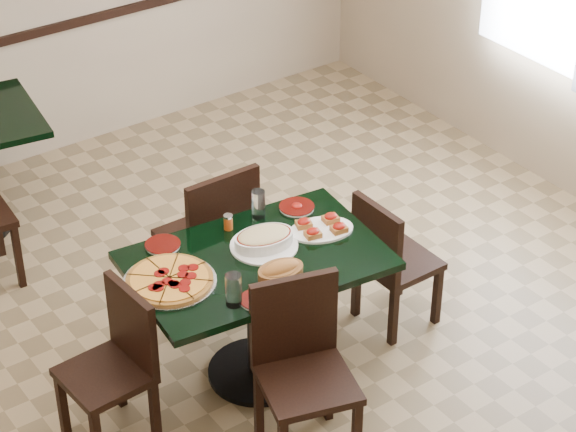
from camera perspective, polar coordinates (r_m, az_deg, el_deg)
floor at (r=6.07m, az=-0.36°, el=-7.13°), size 5.50×5.50×0.00m
room_shell at (r=7.18m, az=-1.60°, el=10.59°), size 5.50×5.50×5.50m
main_table at (r=5.61m, az=-1.60°, el=-3.62°), size 1.32×0.92×0.75m
chair_far at (r=6.08m, az=-3.80°, el=-0.89°), size 0.44×0.44×0.94m
chair_near at (r=5.27m, az=0.68°, el=-7.31°), size 0.52×0.52×0.91m
chair_right at (r=6.05m, az=5.14°, el=-2.11°), size 0.38×0.38×0.81m
chair_left at (r=5.42m, az=-8.68°, el=-7.19°), size 0.41×0.41×0.82m
pepperoni_pizza at (r=5.35m, az=-6.04°, el=-3.25°), size 0.45×0.45×0.04m
lasagna_casserole at (r=5.55m, az=-1.23°, el=-1.19°), size 0.34×0.34×0.09m
bread_basket at (r=5.34m, az=-0.38°, el=-2.84°), size 0.24×0.18×0.10m
bruschetta_platter at (r=5.68m, az=1.70°, el=-0.58°), size 0.39×0.32×0.05m
side_plate_near at (r=5.22m, az=-1.54°, el=-4.29°), size 0.17×0.17×0.02m
side_plate_far_r at (r=5.87m, az=0.45°, el=0.46°), size 0.19×0.19×0.03m
side_plate_far_l at (r=5.61m, az=-6.38°, el=-1.47°), size 0.18×0.18×0.02m
napkin_setting at (r=5.23m, az=-1.32°, el=-4.26°), size 0.17×0.17×0.01m
water_glass_a at (r=5.77m, az=-1.52°, el=0.61°), size 0.07×0.07×0.15m
water_glass_b at (r=5.16m, az=-2.79°, el=-3.77°), size 0.08×0.08×0.16m
pepper_shaker at (r=5.69m, az=-3.05°, el=-0.30°), size 0.05×0.05×0.08m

